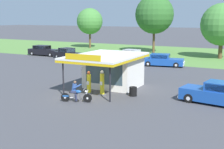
# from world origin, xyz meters

# --- Properties ---
(ground_plane) EXTENTS (300.00, 300.00, 0.00)m
(ground_plane) POSITION_xyz_m (0.00, 0.00, 0.00)
(ground_plane) COLOR #424247
(grass_verge_strip) EXTENTS (120.00, 24.00, 0.01)m
(grass_verge_strip) POSITION_xyz_m (0.00, 30.00, 0.00)
(grass_verge_strip) COLOR #56843D
(grass_verge_strip) RESTS_ON ground
(service_station_kiosk) EXTENTS (5.03, 7.19, 3.42)m
(service_station_kiosk) POSITION_xyz_m (0.48, 3.79, 1.71)
(service_station_kiosk) COLOR silver
(service_station_kiosk) RESTS_ON ground
(gas_pump_nearside) EXTENTS (0.44, 0.44, 1.84)m
(gas_pump_nearside) POSITION_xyz_m (-0.13, 0.91, 0.84)
(gas_pump_nearside) COLOR slate
(gas_pump_nearside) RESTS_ON ground
(gas_pump_offside) EXTENTS (0.44, 0.44, 2.00)m
(gas_pump_offside) POSITION_xyz_m (1.10, 0.91, 0.92)
(gas_pump_offside) COLOR slate
(gas_pump_offside) RESTS_ON ground
(motorcycle_with_rider) EXTENTS (2.20, 0.97, 1.58)m
(motorcycle_with_rider) POSITION_xyz_m (0.34, -1.69, 0.65)
(motorcycle_with_rider) COLOR black
(motorcycle_with_rider) RESTS_ON ground
(featured_classic_sedan) EXTENTS (5.25, 2.51, 1.63)m
(featured_classic_sedan) POSITION_xyz_m (9.52, 2.47, 0.73)
(featured_classic_sedan) COLOR #19479E
(featured_classic_sedan) RESTS_ON ground
(parked_car_back_row_centre_left) EXTENTS (5.10, 2.24, 1.53)m
(parked_car_back_row_centre_left) POSITION_xyz_m (-4.98, 19.95, 0.70)
(parked_car_back_row_centre_left) COLOR #B7B7BC
(parked_car_back_row_centre_left) RESTS_ON ground
(parked_car_back_row_centre) EXTENTS (5.45, 3.29, 1.60)m
(parked_car_back_row_centre) POSITION_xyz_m (-13.39, 16.94, 0.71)
(parked_car_back_row_centre) COLOR black
(parked_car_back_row_centre) RESTS_ON ground
(parked_car_second_row_spare) EXTENTS (5.47, 2.72, 1.52)m
(parked_car_second_row_spare) POSITION_xyz_m (0.78, 17.06, 0.70)
(parked_car_second_row_spare) COLOR #19479E
(parked_car_second_row_spare) RESTS_ON ground
(parked_car_back_row_far_left) EXTENTS (5.60, 1.99, 1.59)m
(parked_car_back_row_far_left) POSITION_xyz_m (-19.29, 18.63, 0.74)
(parked_car_back_row_far_left) COLOR black
(parked_car_back_row_far_left) RESTS_ON ground
(bystander_chatting_near_pumps) EXTENTS (0.34, 0.34, 1.50)m
(bystander_chatting_near_pumps) POSITION_xyz_m (-3.01, 6.72, 0.80)
(bystander_chatting_near_pumps) COLOR black
(bystander_chatting_near_pumps) RESTS_ON ground
(bystander_leaning_by_kiosk) EXTENTS (0.34, 0.34, 1.65)m
(bystander_leaning_by_kiosk) POSITION_xyz_m (0.60, 9.85, 0.87)
(bystander_leaning_by_kiosk) COLOR brown
(bystander_leaning_by_kiosk) RESTS_ON ground
(bystander_standing_back_lot) EXTENTS (0.34, 0.34, 1.60)m
(bystander_standing_back_lot) POSITION_xyz_m (-0.60, 11.13, 0.84)
(bystander_standing_back_lot) COLOR brown
(bystander_standing_back_lot) RESTS_ON ground
(tree_oak_centre) EXTENTS (5.05, 5.05, 7.71)m
(tree_oak_centre) POSITION_xyz_m (-19.12, 32.31, 5.11)
(tree_oak_centre) COLOR brown
(tree_oak_centre) RESTS_ON ground
(tree_oak_right) EXTENTS (6.16, 6.16, 8.06)m
(tree_oak_right) POSITION_xyz_m (6.19, 27.64, 4.97)
(tree_oak_right) COLOR brown
(tree_oak_right) RESTS_ON ground
(tree_oak_far_right) EXTENTS (6.40, 6.40, 9.64)m
(tree_oak_far_right) POSITION_xyz_m (-4.90, 29.71, 6.43)
(tree_oak_far_right) COLOR brown
(tree_oak_far_right) RESTS_ON ground
(spare_tire_stack) EXTENTS (0.60, 0.60, 0.72)m
(spare_tire_stack) POSITION_xyz_m (3.37, 1.80, 0.36)
(spare_tire_stack) COLOR black
(spare_tire_stack) RESTS_ON ground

